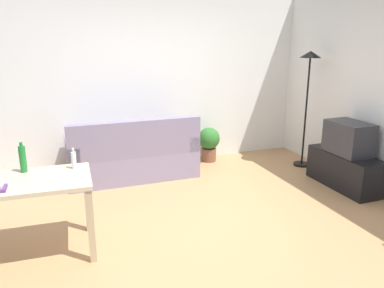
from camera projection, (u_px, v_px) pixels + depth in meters
ground_plane at (199, 219)px, 4.44m from camera, size 5.20×4.40×0.02m
wall_rear at (149, 80)px, 6.05m from camera, size 5.20×0.10×2.70m
couch at (133, 157)px, 5.64m from camera, size 1.85×0.84×0.92m
tv_stand at (345, 170)px, 5.30m from camera, size 0.44×1.10×0.48m
tv at (349, 138)px, 5.18m from camera, size 0.41×0.60×0.44m
torchiere_lamp at (309, 78)px, 5.85m from camera, size 0.32×0.32×1.81m
desk at (24, 191)px, 3.54m from camera, size 1.23×0.75×0.76m
potted_plant at (209, 142)px, 6.36m from camera, size 0.36×0.36×0.57m
bottle_green at (23, 159)px, 3.69m from camera, size 0.06×0.06×0.30m
bottle_clear at (74, 160)px, 3.80m from camera, size 0.05×0.05×0.21m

